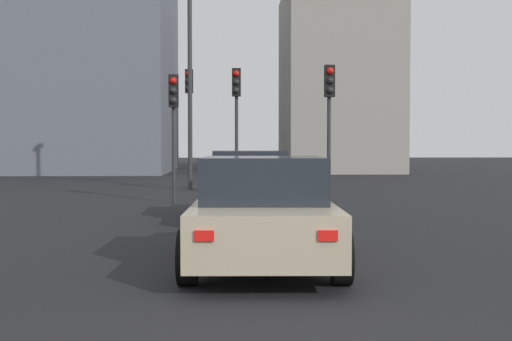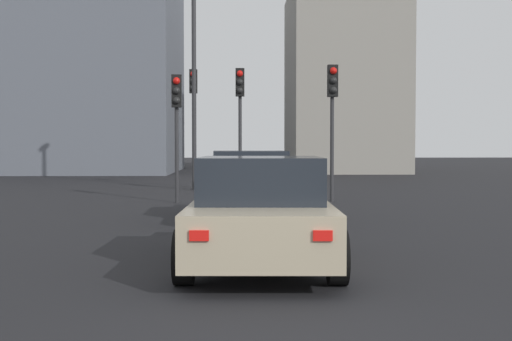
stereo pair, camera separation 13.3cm
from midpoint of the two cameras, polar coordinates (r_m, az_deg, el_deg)
car_grey_lead at (r=14.31m, az=-0.33°, el=-1.35°), size 4.48×2.05×1.49m
car_beige_second at (r=8.81m, az=0.80°, el=-3.66°), size 4.23×2.07×1.45m
traffic_light_near_left at (r=18.94m, az=6.82°, el=5.78°), size 0.32×0.29×3.88m
traffic_light_near_right at (r=21.43m, az=-1.21°, el=5.76°), size 0.32×0.29×4.08m
traffic_light_far_left at (r=18.52m, az=-6.66°, el=5.17°), size 0.32×0.30×3.56m
traffic_light_far_right at (r=25.26m, az=-5.27°, el=5.81°), size 0.32×0.30×4.47m
street_lamp_kerbside at (r=24.25m, az=-5.22°, el=10.63°), size 0.56×0.36×8.97m
building_facade_left at (r=41.11m, az=7.58°, el=7.66°), size 9.30×6.51×11.07m
building_facade_center at (r=41.66m, az=-14.91°, el=8.03°), size 11.47×11.70×11.79m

